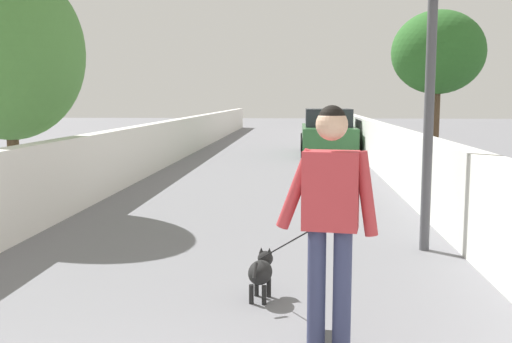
# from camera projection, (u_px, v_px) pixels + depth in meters

# --- Properties ---
(ground_plane) EXTENTS (80.00, 80.00, 0.00)m
(ground_plane) POSITION_uv_depth(u_px,v_px,m) (268.00, 168.00, 15.97)
(ground_plane) COLOR slate
(wall_left) EXTENTS (48.00, 0.30, 1.23)m
(wall_left) POSITION_uv_depth(u_px,v_px,m) (142.00, 151.00, 14.13)
(wall_left) COLOR silver
(wall_left) RESTS_ON ground
(fence_right) EXTENTS (48.00, 0.30, 1.25)m
(fence_right) POSITION_uv_depth(u_px,v_px,m) (389.00, 152.00, 13.70)
(fence_right) COLOR silver
(fence_right) RESTS_ON ground
(tree_left_mid) EXTENTS (2.44, 2.44, 4.05)m
(tree_left_mid) POSITION_uv_depth(u_px,v_px,m) (8.00, 53.00, 9.49)
(tree_left_mid) COLOR brown
(tree_left_mid) RESTS_ON ground
(tree_right_far) EXTENTS (2.26, 2.26, 4.02)m
(tree_right_far) POSITION_uv_depth(u_px,v_px,m) (438.00, 53.00, 14.30)
(tree_right_far) COLOR brown
(tree_right_far) RESTS_ON ground
(lamp_post) EXTENTS (0.36, 0.36, 3.92)m
(lamp_post) POSITION_uv_depth(u_px,v_px,m) (432.00, 28.00, 6.95)
(lamp_post) COLOR #4C4C51
(lamp_post) RESTS_ON ground
(person_skateboarder) EXTENTS (0.27, 0.72, 1.75)m
(person_skateboarder) POSITION_uv_depth(u_px,v_px,m) (330.00, 210.00, 4.03)
(person_skateboarder) COLOR #333859
(person_skateboarder) RESTS_ON skateboard
(dog) EXTENTS (1.58, 0.71, 1.06)m
(dog) POSITION_uv_depth(u_px,v_px,m) (261.00, 271.00, 5.46)
(dog) COLOR black
(dog) RESTS_ON ground
(car_near) EXTENTS (4.29, 1.80, 1.54)m
(car_near) POSITION_uv_depth(u_px,v_px,m) (328.00, 133.00, 19.63)
(car_near) COLOR #336B38
(car_near) RESTS_ON ground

